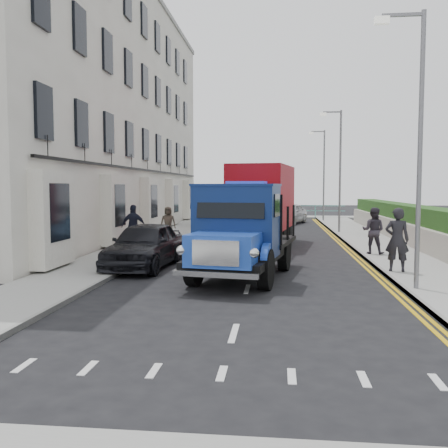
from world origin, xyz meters
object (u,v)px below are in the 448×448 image
bedford_lorry (238,238)px  parked_car_front (145,245)px  lamp_near (415,134)px  pedestrian_east_near (397,240)px  red_lorry (259,203)px  lamp_mid (338,164)px  lamp_far (322,170)px

bedford_lorry → parked_car_front: 3.89m
lamp_near → pedestrian_east_near: size_ratio=3.60×
parked_car_front → pedestrian_east_near: (8.00, -0.54, 0.33)m
pedestrian_east_near → red_lorry: bearing=-47.8°
lamp_mid → red_lorry: (-4.23, -6.36, -2.04)m
lamp_far → parked_car_front: lamp_far is taller
red_lorry → lamp_far: bearing=83.8°
lamp_mid → red_lorry: size_ratio=0.96×
red_lorry → parked_car_front: (-3.55, -6.54, -1.19)m
lamp_far → red_lorry: size_ratio=0.96×
bedford_lorry → red_lorry: (0.28, 8.58, 0.70)m
lamp_mid → parked_car_front: size_ratio=1.56×
lamp_far → parked_car_front: (-7.78, -22.90, -3.23)m
lamp_mid → red_lorry: 7.91m
lamp_near → red_lorry: (-4.23, 9.64, -2.04)m
lamp_near → lamp_mid: (0.00, 16.00, 0.00)m
lamp_mid → pedestrian_east_near: size_ratio=3.60×
lamp_far → bedford_lorry: lamp_far is taller
lamp_mid → pedestrian_east_near: bearing=-89.1°
lamp_near → pedestrian_east_near: lamp_near is taller
lamp_near → lamp_far: (0.00, 26.00, 0.00)m
lamp_near → lamp_mid: 16.00m
pedestrian_east_near → parked_car_front: bearing=6.2°
lamp_near → parked_car_front: bearing=158.3°
red_lorry → bedford_lorry: bearing=-83.5°
lamp_far → red_lorry: lamp_far is taller
lamp_far → parked_car_front: bearing=-108.8°
lamp_near → lamp_mid: bearing=90.0°
lamp_mid → lamp_far: (0.00, 10.00, 0.00)m
lamp_near → pedestrian_east_near: bearing=85.0°
pedestrian_east_near → lamp_mid: bearing=-79.0°
bedford_lorry → parked_car_front: bedford_lorry is taller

